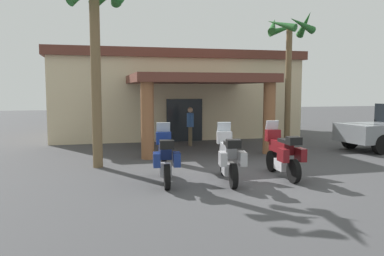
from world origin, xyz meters
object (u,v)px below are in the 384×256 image
Objects in this scene: motorcycle_silver at (229,157)px; palm_tree_near_portico at (289,44)px; motorcycle_maroon at (283,154)px; pedestrian at (190,123)px; motorcycle_blue at (165,158)px; motel_building at (172,94)px; palm_tree_roadside at (95,25)px.

palm_tree_near_portico reaches higher than motorcycle_silver.
motorcycle_maroon is 0.36× the size of palm_tree_near_portico.
motorcycle_blue is at bearing 71.91° from pedestrian.
motel_building is 6.09× the size of motorcycle_silver.
motorcycle_silver is 0.35× the size of palm_tree_near_portico.
palm_tree_roadside is at bearing 59.69° from motorcycle_silver.
palm_tree_roadside is (-5.21, 2.86, 3.91)m from motorcycle_maroon.
motorcycle_maroon is 6.94m from pedestrian.
motel_building is 6.05× the size of motorcycle_maroon.
palm_tree_roadside is at bearing -157.59° from palm_tree_near_portico.
motorcycle_blue is at bearing -138.51° from palm_tree_near_portico.
pedestrian reaches higher than motorcycle_maroon.
motel_building is at bearing -89.81° from pedestrian.
palm_tree_roadside is (-3.47, 2.99, 3.91)m from motorcycle_silver.
pedestrian is 0.28× the size of palm_tree_near_portico.
motel_building is 11.94m from motorcycle_blue.
motorcycle_blue is at bearing -102.03° from motel_building.
motel_building is 10.16m from palm_tree_roadside.
motorcycle_blue is 3.48m from motorcycle_maroon.
pedestrian is at bearing -91.19° from motel_building.
motel_building reaches higher than motorcycle_blue.
palm_tree_roadside reaches higher than pedestrian.
motorcycle_silver is 0.35× the size of palm_tree_roadside.
palm_tree_near_portico is at bearing -41.10° from motorcycle_blue.
pedestrian reaches higher than motorcycle_blue.
motel_building is 7.30m from palm_tree_near_portico.
motorcycle_silver is 9.45m from palm_tree_near_portico.
palm_tree_near_portico is at bearing 22.41° from palm_tree_roadside.
palm_tree_roadside reaches higher than motorcycle_blue.
pedestrian is 5.95m from palm_tree_near_portico.
motorcycle_maroon is at bearing 100.58° from pedestrian.
motel_building is 2.13× the size of palm_tree_roadside.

